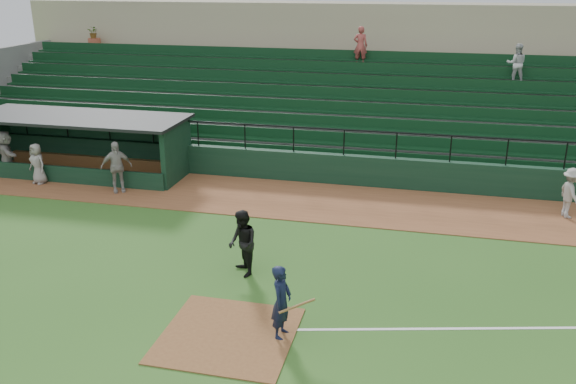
# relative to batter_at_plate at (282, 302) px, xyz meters

# --- Properties ---
(ground) EXTENTS (90.00, 90.00, 0.00)m
(ground) POSITION_rel_batter_at_plate_xyz_m (-1.20, 0.74, -0.89)
(ground) COLOR #2C591C
(ground) RESTS_ON ground
(warning_track) EXTENTS (40.00, 4.00, 0.03)m
(warning_track) POSITION_rel_batter_at_plate_xyz_m (-1.20, 8.74, -0.87)
(warning_track) COLOR brown
(warning_track) RESTS_ON ground
(home_plate_dirt) EXTENTS (3.00, 3.00, 0.03)m
(home_plate_dirt) POSITION_rel_batter_at_plate_xyz_m (-1.20, -0.26, -0.87)
(home_plate_dirt) COLOR brown
(home_plate_dirt) RESTS_ON ground
(stadium_structure) EXTENTS (38.00, 13.08, 6.40)m
(stadium_structure) POSITION_rel_batter_at_plate_xyz_m (-1.20, 17.20, 1.42)
(stadium_structure) COLOR black
(stadium_structure) RESTS_ON ground
(dugout) EXTENTS (8.90, 3.20, 2.42)m
(dugout) POSITION_rel_batter_at_plate_xyz_m (-10.95, 10.30, 0.45)
(dugout) COLOR black
(dugout) RESTS_ON ground
(batter_at_plate) EXTENTS (1.04, 0.71, 1.77)m
(batter_at_plate) POSITION_rel_batter_at_plate_xyz_m (0.00, 0.00, 0.00)
(batter_at_plate) COLOR black
(batter_at_plate) RESTS_ON ground
(umpire) EXTENTS (1.09, 1.14, 1.86)m
(umpire) POSITION_rel_batter_at_plate_xyz_m (-1.76, 2.72, 0.04)
(umpire) COLOR black
(umpire) RESTS_ON ground
(runner) EXTENTS (0.92, 1.25, 1.73)m
(runner) POSITION_rel_batter_at_plate_xyz_m (7.75, 9.19, 0.01)
(runner) COLOR #9D9993
(runner) RESTS_ON warning_track
(dugout_player_a) EXTENTS (1.22, 1.05, 1.96)m
(dugout_player_a) POSITION_rel_batter_at_plate_xyz_m (-8.37, 8.03, 0.13)
(dugout_player_a) COLOR #A39E98
(dugout_player_a) RESTS_ON warning_track
(dugout_player_b) EXTENTS (0.91, 0.73, 1.61)m
(dugout_player_b) POSITION_rel_batter_at_plate_xyz_m (-11.88, 8.21, -0.05)
(dugout_player_b) COLOR gray
(dugout_player_b) RESTS_ON warning_track
(dugout_player_c) EXTENTS (1.64, 1.64, 1.90)m
(dugout_player_c) POSITION_rel_batter_at_plate_xyz_m (-13.64, 8.74, 0.09)
(dugout_player_c) COLOR #9C9692
(dugout_player_c) RESTS_ON warning_track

